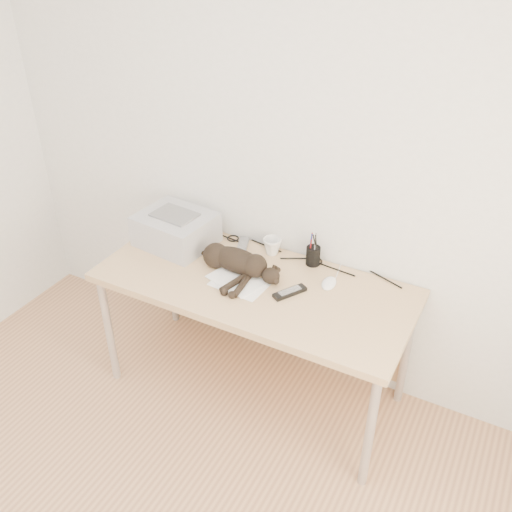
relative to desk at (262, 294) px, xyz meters
The scene contains 11 objects.
wall_back 0.75m from the desk, 90.00° to the left, with size 3.50×3.50×0.00m, color white.
desk is the anchor object (origin of this frame).
printer 0.60m from the desk, behind, with size 0.42×0.37×0.18m.
papers 0.20m from the desk, 119.30° to the right, with size 0.33×0.26×0.01m.
cat 0.24m from the desk, 161.43° to the right, with size 0.60×0.28×0.14m.
mug 0.27m from the desk, 101.43° to the left, with size 0.10×0.10×0.09m, color white.
pen_cup 0.34m from the desk, 46.21° to the left, with size 0.07×0.07×0.19m.
remote_grey 0.30m from the desk, 141.49° to the left, with size 0.05×0.19×0.02m, color slate.
remote_black 0.26m from the desk, 24.52° to the right, with size 0.05×0.17×0.02m, color black.
mouse 0.38m from the desk, 12.10° to the left, with size 0.07×0.12×0.04m, color white.
cable_tangle 0.26m from the desk, 90.00° to the left, with size 1.36×0.08×0.01m, color black, non-canonical shape.
Camera 1 is at (1.11, -0.66, 2.40)m, focal length 40.00 mm.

